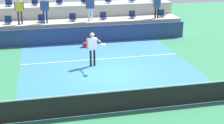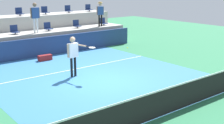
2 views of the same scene
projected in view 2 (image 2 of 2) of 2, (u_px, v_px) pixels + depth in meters
ground_plane at (105, 81)px, 12.94m from camera, size 40.00×40.00×0.00m
court_inner_paint at (91, 76)px, 13.70m from camera, size 9.00×10.00×0.01m
court_service_line at (75, 69)px, 14.76m from camera, size 9.00×0.06×0.00m
tennis_net at (178, 96)px, 9.78m from camera, size 10.48×0.08×1.07m
sponsor_backboard at (42, 47)px, 17.36m from camera, size 13.00×0.16×1.10m
seating_tier_lower at (32, 42)px, 18.33m from camera, size 13.00×1.80×1.25m
seating_tier_upper at (20, 32)px, 19.59m from camera, size 13.00×1.80×2.10m
stadium_chair_lower_mid_left at (15, 30)px, 17.42m from camera, size 0.44×0.40×0.52m
stadium_chair_lower_mid_right at (48, 27)px, 18.70m from camera, size 0.44×0.40×0.52m
stadium_chair_lower_right at (77, 25)px, 19.97m from camera, size 0.44×0.40×0.52m
stadium_chair_lower_far_right at (103, 22)px, 21.29m from camera, size 0.44×0.40×0.52m
stadium_chair_upper_center at (19, 12)px, 19.22m from camera, size 0.44×0.40×0.52m
stadium_chair_upper_mid_right at (45, 11)px, 20.30m from camera, size 0.44×0.40×0.52m
stadium_chair_upper_right at (68, 10)px, 21.39m from camera, size 0.44×0.40×0.52m
stadium_chair_upper_far_right at (89, 8)px, 22.44m from camera, size 0.44×0.40×0.52m
tennis_player at (74, 52)px, 13.29m from camera, size 0.88×1.21×1.82m
spectator_in_white at (35, 15)px, 17.61m from camera, size 0.62×0.26×1.77m
spectator_with_hat at (100, 11)px, 20.48m from camera, size 0.57×0.44×1.67m
tennis_ball at (127, 48)px, 14.58m from camera, size 0.07×0.07×0.07m
equipment_bag at (45, 58)px, 16.46m from camera, size 0.76×0.28×0.30m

